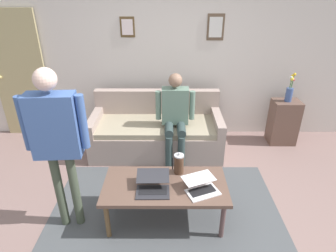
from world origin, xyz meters
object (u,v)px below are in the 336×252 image
Objects in this scene: laptop_left at (153,186)px; person_seated at (175,113)px; interior_door at (21,76)px; couch at (157,132)px; side_shelf at (284,122)px; flower_vase at (290,91)px; person_standing at (56,134)px; laptop_center at (202,187)px; coffee_table at (165,188)px; french_press at (179,164)px.

person_seated is (-0.25, -1.34, 0.21)m from laptop_left.
interior_door is at bearing -17.53° from person_seated.
couch reaches higher than laptop_left.
side_shelf is at bearing 175.88° from interior_door.
flower_vase is (-2.04, -0.25, 0.58)m from couch.
laptop_left is 1.07m from person_standing.
laptop_center is 0.32× the size of person_seated.
couch reaches higher than laptop_center.
coffee_table is 3.17× the size of laptop_center.
french_press reaches higher than laptop_center.
laptop_center is (-0.52, 1.58, 0.21)m from couch.
flower_vase is at bearing -164.80° from person_seated.
laptop_center is (-2.72, 2.13, -0.51)m from interior_door.
laptop_left is at bearing 47.55° from french_press.
interior_door reaches higher than person_seated.
coffee_table is 2.56m from side_shelf.
laptop_left is 1.35× the size of french_press.
person_seated is (1.76, 0.48, 0.37)m from side_shelf.
laptop_left is at bearing -1.25° from laptop_center.
couch is 1.58m from laptop_left.
person_standing reaches higher than person_seated.
person_standing is at bearing 60.74° from couch.
flower_vase is at bearing -138.82° from french_press.
couch is 5.56× the size of laptop_left.
side_shelf is at bearing -129.65° from laptop_center.
laptop_center is 0.57× the size of side_shelf.
flower_vase is (-4.24, 0.31, -0.14)m from interior_door.
french_press is 0.58× the size of flower_vase.
laptop_left is at bearing 90.96° from couch.
laptop_center is at bearing 100.20° from person_seated.
person_standing is (1.38, -0.03, 0.60)m from laptop_center.
interior_door is 3.13m from french_press.
person_seated reaches higher than couch.
interior_door reaches higher than flower_vase.
flower_vase is (-1.89, -1.73, 0.46)m from coffee_table.
coffee_table is 0.31m from french_press.
flower_vase is at bearing -137.87° from laptop_left.
interior_door is 4.25m from flower_vase.
interior_door is 3.50m from laptop_center.
person_seated is at bearing -88.75° from french_press.
french_press is at bearing 91.25° from person_seated.
coffee_table is 1.23m from person_standing.
flower_vase is at bearing -129.67° from laptop_center.
laptop_left is 0.27× the size of person_seated.
person_seated is (0.24, -1.35, 0.21)m from laptop_center.
flower_vase reaches higher than laptop_center.
interior_door reaches higher than side_shelf.
coffee_table is (-0.15, 1.48, 0.12)m from couch.
interior_door is at bearing -57.52° from person_standing.
interior_door is 3.17m from coffee_table.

